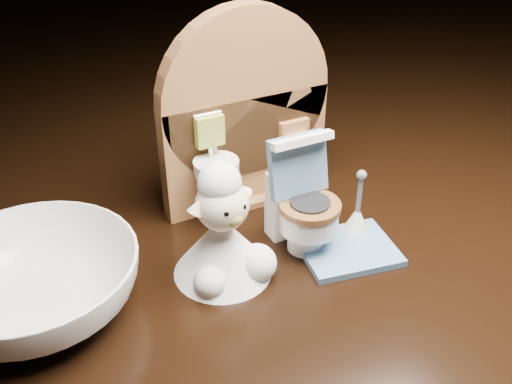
# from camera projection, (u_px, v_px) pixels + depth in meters

# --- Properties ---
(backdrop_panel) EXTENTS (0.13, 0.05, 0.15)m
(backdrop_panel) POSITION_uv_depth(u_px,v_px,m) (245.00, 122.00, 0.41)
(backdrop_panel) COLOR brown
(backdrop_panel) RESTS_ON ground
(toy_toilet) EXTENTS (0.04, 0.05, 0.08)m
(toy_toilet) POSITION_uv_depth(u_px,v_px,m) (301.00, 206.00, 0.39)
(toy_toilet) COLOR white
(toy_toilet) RESTS_ON ground
(bath_mat) EXTENTS (0.07, 0.06, 0.00)m
(bath_mat) POSITION_uv_depth(u_px,v_px,m) (347.00, 249.00, 0.39)
(bath_mat) COLOR #50769C
(bath_mat) RESTS_ON ground
(toilet_brush) EXTENTS (0.02, 0.02, 0.05)m
(toilet_brush) POSITION_uv_depth(u_px,v_px,m) (357.00, 219.00, 0.40)
(toilet_brush) COLOR white
(toilet_brush) RESTS_ON ground
(plush_lamb) EXTENTS (0.06, 0.06, 0.08)m
(plush_lamb) POSITION_uv_depth(u_px,v_px,m) (224.00, 237.00, 0.36)
(plush_lamb) COLOR white
(plush_lamb) RESTS_ON ground
(ceramic_bowl) EXTENTS (0.15, 0.15, 0.04)m
(ceramic_bowl) POSITION_uv_depth(u_px,v_px,m) (36.00, 285.00, 0.33)
(ceramic_bowl) COLOR white
(ceramic_bowl) RESTS_ON ground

